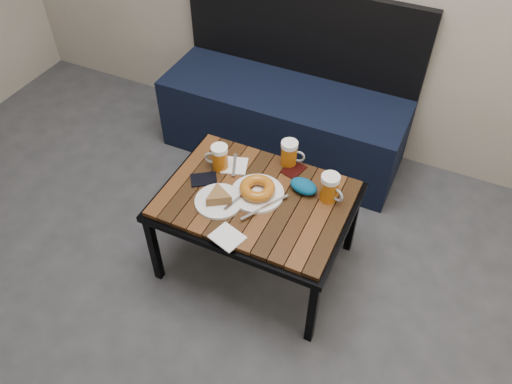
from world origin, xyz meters
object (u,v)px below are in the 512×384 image
at_px(bench, 285,114).
at_px(plate_bagel, 257,191).
at_px(passport_burgundy, 294,170).
at_px(beer_mug_left, 219,157).
at_px(beer_mug_centre, 290,153).
at_px(passport_navy, 204,179).
at_px(plate_pie, 219,199).
at_px(knit_pouch, 304,186).
at_px(beer_mug_right, 330,188).
at_px(cafe_table, 256,203).

distance_m(bench, plate_bagel, 0.90).
distance_m(plate_bagel, passport_burgundy, 0.23).
relative_size(beer_mug_left, beer_mug_centre, 0.99).
bearing_deg(passport_navy, beer_mug_centre, 96.47).
distance_m(plate_pie, knit_pouch, 0.38).
distance_m(plate_pie, passport_burgundy, 0.39).
xyz_separation_m(beer_mug_centre, plate_pie, (-0.18, -0.36, -0.04)).
relative_size(bench, knit_pouch, 10.87).
relative_size(plate_bagel, knit_pouch, 2.28).
xyz_separation_m(beer_mug_left, plate_bagel, (0.23, -0.09, -0.04)).
bearing_deg(knit_pouch, beer_mug_right, 1.64).
bearing_deg(plate_bagel, plate_pie, -139.61).
bearing_deg(passport_navy, plate_pie, 19.10).
xyz_separation_m(beer_mug_right, plate_bagel, (-0.29, -0.11, -0.04)).
relative_size(beer_mug_right, passport_navy, 1.11).
bearing_deg(plate_pie, beer_mug_left, 116.74).
height_order(beer_mug_right, knit_pouch, beer_mug_right).
bearing_deg(knit_pouch, bench, 117.89).
bearing_deg(bench, beer_mug_left, -91.11).
relative_size(beer_mug_left, passport_navy, 1.06).
distance_m(plate_pie, plate_bagel, 0.17).
height_order(beer_mug_centre, plate_pie, beer_mug_centre).
xyz_separation_m(plate_pie, passport_burgundy, (0.22, 0.33, -0.02)).
xyz_separation_m(bench, plate_pie, (0.09, -0.96, 0.22)).
xyz_separation_m(cafe_table, passport_navy, (-0.26, -0.01, 0.05)).
height_order(cafe_table, plate_pie, plate_pie).
relative_size(bench, cafe_table, 1.67).
bearing_deg(bench, passport_burgundy, -64.42).
xyz_separation_m(beer_mug_left, beer_mug_centre, (0.28, 0.16, 0.00)).
distance_m(beer_mug_centre, beer_mug_right, 0.28).
xyz_separation_m(bench, plate_bagel, (0.22, -0.85, 0.23)).
relative_size(beer_mug_right, plate_pie, 0.62).
height_order(passport_burgundy, knit_pouch, knit_pouch).
bearing_deg(bench, beer_mug_centre, -66.13).
xyz_separation_m(beer_mug_centre, passport_burgundy, (0.04, -0.03, -0.06)).
height_order(beer_mug_centre, knit_pouch, beer_mug_centre).
xyz_separation_m(beer_mug_right, knit_pouch, (-0.12, -0.00, -0.04)).
bearing_deg(plate_bagel, beer_mug_right, 21.29).
relative_size(plate_pie, knit_pouch, 1.62).
relative_size(bench, passport_navy, 11.94).
bearing_deg(plate_bagel, passport_navy, -176.33).
xyz_separation_m(bench, knit_pouch, (0.39, -0.74, 0.23)).
bearing_deg(beer_mug_left, knit_pouch, 171.17).
bearing_deg(knit_pouch, cafe_table, -145.25).
xyz_separation_m(cafe_table, beer_mug_centre, (0.05, 0.26, 0.11)).
xyz_separation_m(passport_burgundy, knit_pouch, (0.09, -0.11, 0.03)).
bearing_deg(beer_mug_right, cafe_table, -134.12).
height_order(beer_mug_left, beer_mug_right, beer_mug_right).
distance_m(bench, beer_mug_left, 0.80).
height_order(beer_mug_right, passport_navy, beer_mug_right).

